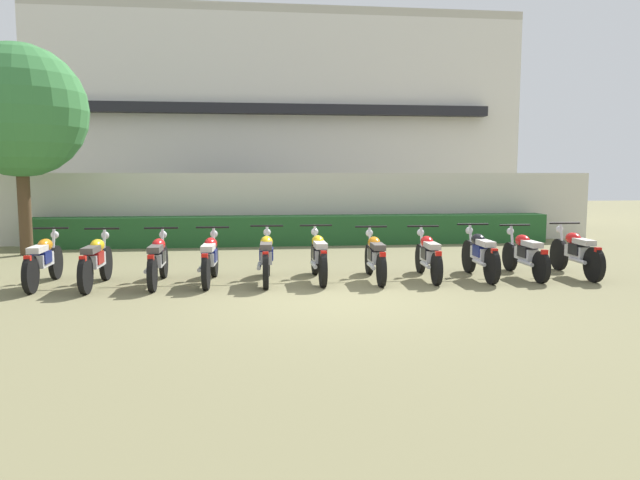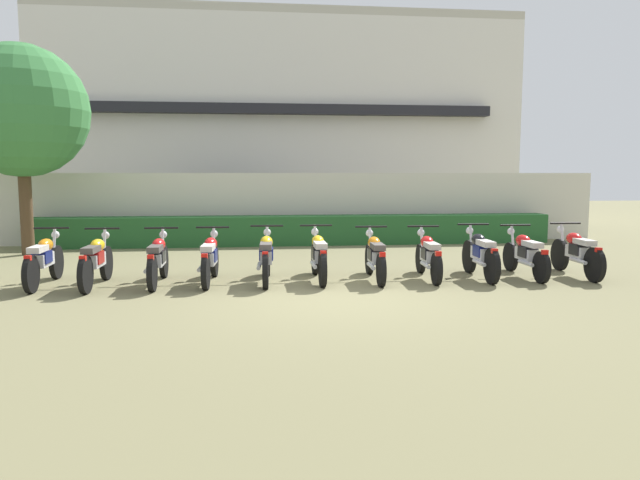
{
  "view_description": "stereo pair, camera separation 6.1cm",
  "coord_description": "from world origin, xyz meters",
  "px_view_note": "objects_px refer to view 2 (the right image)",
  "views": [
    {
      "loc": [
        -1.31,
        -8.97,
        1.92
      ],
      "look_at": [
        0.0,
        1.77,
        0.7
      ],
      "focal_mm": 33.44,
      "sensor_mm": 36.0,
      "label": 1
    },
    {
      "loc": [
        -1.25,
        -8.98,
        1.92
      ],
      "look_at": [
        0.0,
        1.77,
        0.7
      ],
      "focal_mm": 33.44,
      "sensor_mm": 36.0,
      "label": 2
    }
  ],
  "objects_px": {
    "motorcycle_in_row_0": "(44,260)",
    "motorcycle_in_row_7": "(428,255)",
    "motorcycle_in_row_5": "(318,255)",
    "motorcycle_in_row_6": "(375,256)",
    "tree_near_inspector": "(21,111)",
    "motorcycle_in_row_1": "(96,260)",
    "parked_car": "(224,204)",
    "motorcycle_in_row_10": "(577,252)",
    "motorcycle_in_row_9": "(525,253)",
    "motorcycle_in_row_2": "(158,259)",
    "motorcycle_in_row_4": "(266,256)",
    "motorcycle_in_row_8": "(480,254)",
    "motorcycle_in_row_3": "(210,258)"
  },
  "relations": [
    {
      "from": "parked_car",
      "to": "motorcycle_in_row_3",
      "type": "distance_m",
      "value": 8.87
    },
    {
      "from": "tree_near_inspector",
      "to": "motorcycle_in_row_9",
      "type": "height_order",
      "value": "tree_near_inspector"
    },
    {
      "from": "motorcycle_in_row_7",
      "to": "tree_near_inspector",
      "type": "bearing_deg",
      "value": 67.25
    },
    {
      "from": "motorcycle_in_row_0",
      "to": "parked_car",
      "type": "bearing_deg",
      "value": -17.73
    },
    {
      "from": "motorcycle_in_row_5",
      "to": "motorcycle_in_row_10",
      "type": "bearing_deg",
      "value": -90.89
    },
    {
      "from": "parked_car",
      "to": "motorcycle_in_row_10",
      "type": "distance_m",
      "value": 11.31
    },
    {
      "from": "parked_car",
      "to": "motorcycle_in_row_6",
      "type": "xyz_separation_m",
      "value": [
        3.07,
        -8.92,
        -0.5
      ]
    },
    {
      "from": "motorcycle_in_row_4",
      "to": "motorcycle_in_row_0",
      "type": "bearing_deg",
      "value": 91.62
    },
    {
      "from": "motorcycle_in_row_2",
      "to": "motorcycle_in_row_6",
      "type": "height_order",
      "value": "motorcycle_in_row_2"
    },
    {
      "from": "motorcycle_in_row_9",
      "to": "tree_near_inspector",
      "type": "bearing_deg",
      "value": 69.18
    },
    {
      "from": "motorcycle_in_row_2",
      "to": "motorcycle_in_row_10",
      "type": "xyz_separation_m",
      "value": [
        7.65,
        -0.05,
        0.01
      ]
    },
    {
      "from": "motorcycle_in_row_0",
      "to": "motorcycle_in_row_7",
      "type": "xyz_separation_m",
      "value": [
        6.73,
        -0.1,
        -0.01
      ]
    },
    {
      "from": "tree_near_inspector",
      "to": "motorcycle_in_row_9",
      "type": "xyz_separation_m",
      "value": [
        10.3,
        -4.25,
        -2.9
      ]
    },
    {
      "from": "tree_near_inspector",
      "to": "motorcycle_in_row_0",
      "type": "xyz_separation_m",
      "value": [
        1.72,
        -4.14,
        -2.89
      ]
    },
    {
      "from": "motorcycle_in_row_3",
      "to": "motorcycle_in_row_7",
      "type": "relative_size",
      "value": 1.02
    },
    {
      "from": "motorcycle_in_row_5",
      "to": "motorcycle_in_row_4",
      "type": "bearing_deg",
      "value": 93.32
    },
    {
      "from": "motorcycle_in_row_5",
      "to": "motorcycle_in_row_6",
      "type": "distance_m",
      "value": 1.02
    },
    {
      "from": "motorcycle_in_row_1",
      "to": "parked_car",
      "type": "bearing_deg",
      "value": -9.91
    },
    {
      "from": "motorcycle_in_row_10",
      "to": "motorcycle_in_row_6",
      "type": "bearing_deg",
      "value": 92.49
    },
    {
      "from": "tree_near_inspector",
      "to": "motorcycle_in_row_1",
      "type": "distance_m",
      "value": 5.82
    },
    {
      "from": "motorcycle_in_row_2",
      "to": "motorcycle_in_row_5",
      "type": "distance_m",
      "value": 2.8
    },
    {
      "from": "motorcycle_in_row_3",
      "to": "motorcycle_in_row_6",
      "type": "bearing_deg",
      "value": -88.33
    },
    {
      "from": "motorcycle_in_row_9",
      "to": "parked_car",
      "type": "bearing_deg",
      "value": 35.22
    },
    {
      "from": "motorcycle_in_row_1",
      "to": "motorcycle_in_row_8",
      "type": "xyz_separation_m",
      "value": [
        6.78,
        0.01,
        0.01
      ]
    },
    {
      "from": "motorcycle_in_row_2",
      "to": "motorcycle_in_row_4",
      "type": "bearing_deg",
      "value": -89.8
    },
    {
      "from": "motorcycle_in_row_0",
      "to": "motorcycle_in_row_6",
      "type": "xyz_separation_m",
      "value": [
        5.73,
        -0.13,
        -0.01
      ]
    },
    {
      "from": "motorcycle_in_row_1",
      "to": "motorcycle_in_row_3",
      "type": "bearing_deg",
      "value": -85.14
    },
    {
      "from": "motorcycle_in_row_3",
      "to": "motorcycle_in_row_5",
      "type": "bearing_deg",
      "value": -86.48
    },
    {
      "from": "motorcycle_in_row_2",
      "to": "motorcycle_in_row_9",
      "type": "relative_size",
      "value": 1.0
    },
    {
      "from": "parked_car",
      "to": "motorcycle_in_row_6",
      "type": "relative_size",
      "value": 2.43
    },
    {
      "from": "motorcycle_in_row_5",
      "to": "parked_car",
      "type": "bearing_deg",
      "value": 13.49
    },
    {
      "from": "motorcycle_in_row_6",
      "to": "motorcycle_in_row_9",
      "type": "bearing_deg",
      "value": -87.16
    },
    {
      "from": "tree_near_inspector",
      "to": "motorcycle_in_row_2",
      "type": "distance_m",
      "value": 6.29
    },
    {
      "from": "motorcycle_in_row_1",
      "to": "motorcycle_in_row_9",
      "type": "relative_size",
      "value": 0.99
    },
    {
      "from": "motorcycle_in_row_1",
      "to": "motorcycle_in_row_6",
      "type": "bearing_deg",
      "value": -88.19
    },
    {
      "from": "parked_car",
      "to": "motorcycle_in_row_2",
      "type": "distance_m",
      "value": 8.93
    },
    {
      "from": "motorcycle_in_row_3",
      "to": "motorcycle_in_row_9",
      "type": "relative_size",
      "value": 0.98
    },
    {
      "from": "motorcycle_in_row_9",
      "to": "motorcycle_in_row_6",
      "type": "bearing_deg",
      "value": 91.93
    },
    {
      "from": "motorcycle_in_row_7",
      "to": "motorcycle_in_row_9",
      "type": "distance_m",
      "value": 1.85
    },
    {
      "from": "motorcycle_in_row_6",
      "to": "motorcycle_in_row_8",
      "type": "relative_size",
      "value": 1.0
    },
    {
      "from": "parked_car",
      "to": "motorcycle_in_row_4",
      "type": "height_order",
      "value": "parked_car"
    },
    {
      "from": "motorcycle_in_row_0",
      "to": "motorcycle_in_row_4",
      "type": "height_order",
      "value": "motorcycle_in_row_4"
    },
    {
      "from": "motorcycle_in_row_1",
      "to": "motorcycle_in_row_9",
      "type": "xyz_separation_m",
      "value": [
        7.68,
        0.07,
        -0.01
      ]
    },
    {
      "from": "motorcycle_in_row_2",
      "to": "motorcycle_in_row_5",
      "type": "height_order",
      "value": "motorcycle_in_row_5"
    },
    {
      "from": "parked_car",
      "to": "motorcycle_in_row_5",
      "type": "distance_m",
      "value": 9.09
    },
    {
      "from": "parked_car",
      "to": "motorcycle_in_row_2",
      "type": "relative_size",
      "value": 2.38
    },
    {
      "from": "motorcycle_in_row_5",
      "to": "motorcycle_in_row_2",
      "type": "bearing_deg",
      "value": 91.45
    },
    {
      "from": "motorcycle_in_row_2",
      "to": "motorcycle_in_row_6",
      "type": "relative_size",
      "value": 1.02
    },
    {
      "from": "motorcycle_in_row_2",
      "to": "motorcycle_in_row_8",
      "type": "height_order",
      "value": "motorcycle_in_row_8"
    },
    {
      "from": "motorcycle_in_row_1",
      "to": "motorcycle_in_row_10",
      "type": "height_order",
      "value": "motorcycle_in_row_10"
    }
  ]
}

